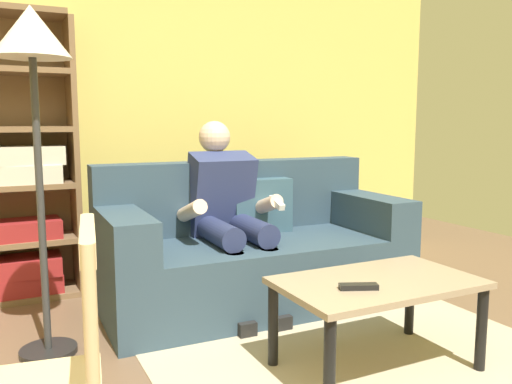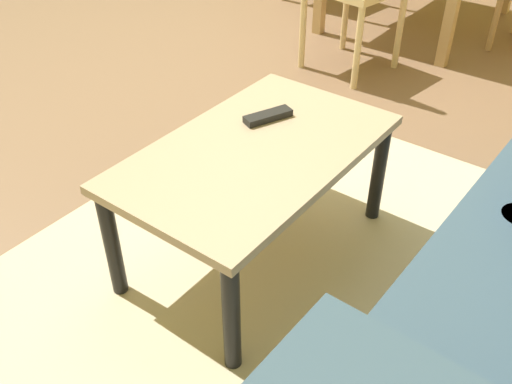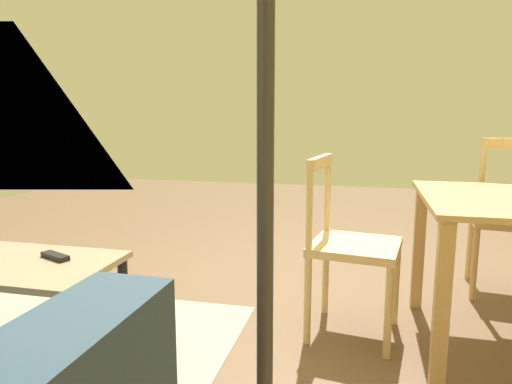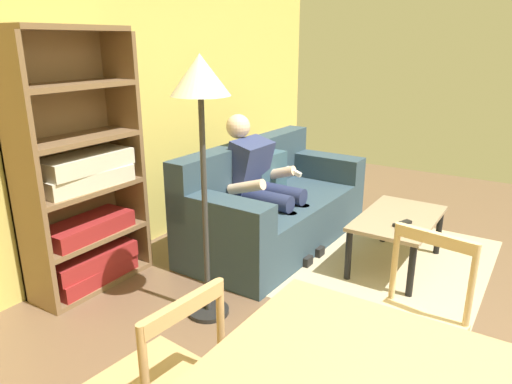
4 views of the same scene
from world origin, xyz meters
name	(u,v)px [view 2 (image 2 of 4)]	position (x,y,z in m)	size (l,w,h in m)	color
ground_plane	(252,59)	(0.00, 0.00, 0.00)	(8.85, 8.85, 0.00)	brown
coffee_table	(256,164)	(1.31, 1.02, 0.37)	(0.93, 0.56, 0.43)	gray
tv_remote	(268,116)	(1.14, 0.94, 0.45)	(0.05, 0.17, 0.02)	black
area_rug	(256,249)	(1.31, 1.02, 0.00)	(2.00, 1.40, 0.01)	tan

